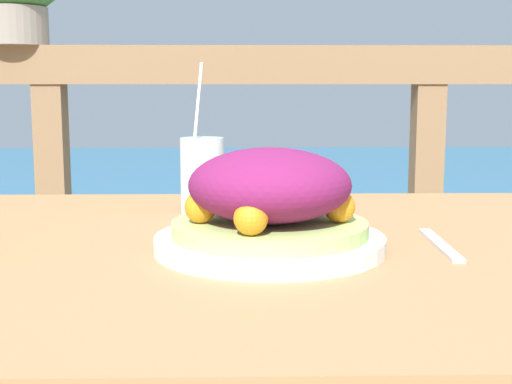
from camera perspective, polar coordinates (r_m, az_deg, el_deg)
name	(u,v)px	position (r m, az deg, el deg)	size (l,w,h in m)	color
patio_table	(241,313)	(0.97, -1.24, -9.62)	(1.30, 0.86, 0.77)	#997047
railing_fence	(240,173)	(1.74, -1.26, 1.51)	(2.80, 0.08, 1.07)	brown
sea_backdrop	(241,212)	(4.29, -1.24, -1.61)	(12.00, 4.00, 0.42)	teal
salad_plate	(269,207)	(0.89, 1.06, -1.21)	(0.29, 0.29, 0.13)	white
drink_glass	(202,175)	(1.17, -4.35, 1.39)	(0.07, 0.07, 0.24)	silver
knife	(440,244)	(0.96, 14.49, -4.08)	(0.02, 0.18, 0.00)	silver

